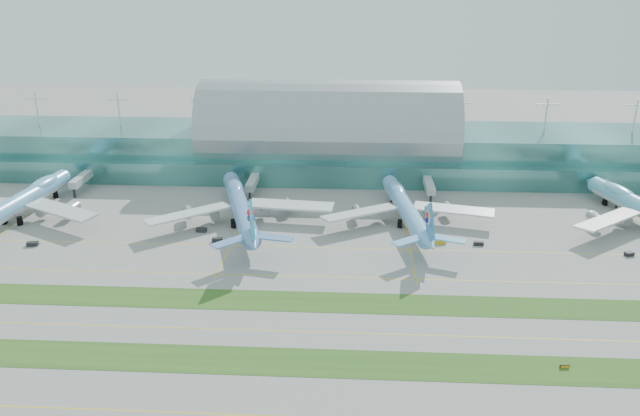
# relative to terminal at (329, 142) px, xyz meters

# --- Properties ---
(ground) EXTENTS (700.00, 700.00, 0.00)m
(ground) POSITION_rel_terminal_xyz_m (-0.01, -128.79, -14.23)
(ground) COLOR gray
(ground) RESTS_ON ground
(terminal) EXTENTS (340.00, 69.10, 36.00)m
(terminal) POSITION_rel_terminal_xyz_m (0.00, 0.00, 0.00)
(terminal) COLOR #3D7A75
(terminal) RESTS_ON ground
(grass_strip_near) EXTENTS (420.00, 12.00, 0.08)m
(grass_strip_near) POSITION_rel_terminal_xyz_m (-0.01, -156.79, -14.19)
(grass_strip_near) COLOR #2D591E
(grass_strip_near) RESTS_ON ground
(grass_strip_far) EXTENTS (420.00, 12.00, 0.08)m
(grass_strip_far) POSITION_rel_terminal_xyz_m (-0.01, -126.79, -14.19)
(grass_strip_far) COLOR #2D591E
(grass_strip_far) RESTS_ON ground
(taxiline_b) EXTENTS (420.00, 0.35, 0.01)m
(taxiline_b) POSITION_rel_terminal_xyz_m (-0.01, -142.79, -14.22)
(taxiline_b) COLOR yellow
(taxiline_b) RESTS_ON ground
(taxiline_c) EXTENTS (420.00, 0.35, 0.01)m
(taxiline_c) POSITION_rel_terminal_xyz_m (-0.01, -110.79, -14.22)
(taxiline_c) COLOR yellow
(taxiline_c) RESTS_ON ground
(taxiline_d) EXTENTS (420.00, 0.35, 0.01)m
(taxiline_d) POSITION_rel_terminal_xyz_m (-0.01, -88.79, -14.22)
(taxiline_d) COLOR yellow
(taxiline_d) RESTS_ON ground
(airliner_a) EXTENTS (72.29, 82.48, 22.69)m
(airliner_a) POSITION_rel_terminal_xyz_m (-116.70, -69.43, -7.23)
(airliner_a) COLOR #65ACDF
(airliner_a) RESTS_ON ground
(airliner_b) EXTENTS (68.84, 79.75, 22.43)m
(airliner_b) POSITION_rel_terminal_xyz_m (-30.92, -67.04, -7.31)
(airliner_b) COLOR #5B8CCA
(airliner_b) RESTS_ON ground
(airliner_c) EXTENTS (65.78, 75.34, 20.77)m
(airliner_c) POSITION_rel_terminal_xyz_m (32.04, -64.27, -7.82)
(airliner_c) COLOR #6AAEEA
(airliner_c) RESTS_ON ground
(gse_b) EXTENTS (4.09, 2.62, 1.43)m
(gse_b) POSITION_rel_terminal_xyz_m (-100.07, -92.71, -13.51)
(gse_b) COLOR black
(gse_b) RESTS_ON ground
(gse_c) EXTENTS (3.99, 2.36, 1.45)m
(gse_c) POSITION_rel_terminal_xyz_m (-43.73, -77.23, -13.50)
(gse_c) COLOR black
(gse_c) RESTS_ON ground
(gse_d) EXTENTS (3.69, 1.94, 1.48)m
(gse_d) POSITION_rel_terminal_xyz_m (-36.00, -85.96, -13.49)
(gse_d) COLOR black
(gse_d) RESTS_ON ground
(gse_e) EXTENTS (3.79, 2.51, 1.56)m
(gse_e) POSITION_rel_terminal_xyz_m (43.34, -83.14, -13.44)
(gse_e) COLOR gold
(gse_e) RESTS_ON ground
(gse_f) EXTENTS (3.51, 1.75, 1.34)m
(gse_f) POSITION_rel_terminal_xyz_m (56.42, -83.68, -13.56)
(gse_f) COLOR black
(gse_f) RESTS_ON ground
(gse_g) EXTENTS (3.40, 2.66, 1.36)m
(gse_g) POSITION_rel_terminal_xyz_m (105.84, -89.62, -13.55)
(gse_g) COLOR black
(gse_g) RESTS_ON ground
(taxiway_sign_east) EXTENTS (2.37, 0.47, 1.00)m
(taxiway_sign_east) POSITION_rel_terminal_xyz_m (64.10, -155.71, -13.73)
(taxiway_sign_east) COLOR black
(taxiway_sign_east) RESTS_ON ground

